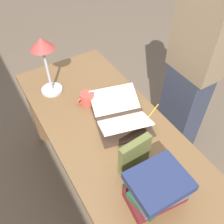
% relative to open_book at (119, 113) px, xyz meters
% --- Properties ---
extents(ground_plane, '(12.00, 12.00, 0.00)m').
position_rel_open_book_xyz_m(ground_plane, '(-0.03, 0.10, -0.77)').
color(ground_plane, brown).
extents(reading_desk, '(1.55, 0.68, 0.75)m').
position_rel_open_book_xyz_m(reading_desk, '(-0.03, 0.10, -0.12)').
color(reading_desk, brown).
rests_on(reading_desk, ground_plane).
extents(open_book, '(0.49, 0.41, 0.09)m').
position_rel_open_book_xyz_m(open_book, '(0.00, 0.00, 0.00)').
color(open_book, '#38281E').
rests_on(open_book, reading_desk).
extents(book_stack_tall, '(0.22, 0.28, 0.18)m').
position_rel_open_book_xyz_m(book_stack_tall, '(-0.54, 0.14, 0.07)').
color(book_stack_tall, maroon).
rests_on(book_stack_tall, reading_desk).
extents(book_standing_upright, '(0.05, 0.18, 0.20)m').
position_rel_open_book_xyz_m(book_standing_upright, '(-0.34, 0.13, 0.08)').
color(book_standing_upright, brown).
rests_on(book_standing_upright, reading_desk).
extents(reading_lamp, '(0.15, 0.15, 0.40)m').
position_rel_open_book_xyz_m(reading_lamp, '(0.44, 0.27, 0.27)').
color(reading_lamp, '#ADADB2').
rests_on(reading_lamp, reading_desk).
extents(coffee_mug, '(0.09, 0.12, 0.08)m').
position_rel_open_book_xyz_m(coffee_mug, '(0.20, 0.12, 0.02)').
color(coffee_mug, '#B74238').
rests_on(coffee_mug, reading_desk).
extents(pencil, '(0.08, 0.15, 0.01)m').
position_rel_open_book_xyz_m(pencil, '(-0.08, -0.19, -0.02)').
color(pencil, gold).
rests_on(pencil, reading_desk).
extents(person_reader, '(0.36, 0.23, 1.73)m').
position_rel_open_book_xyz_m(person_reader, '(0.04, -0.63, 0.09)').
color(person_reader, '#2D3342').
rests_on(person_reader, ground_plane).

